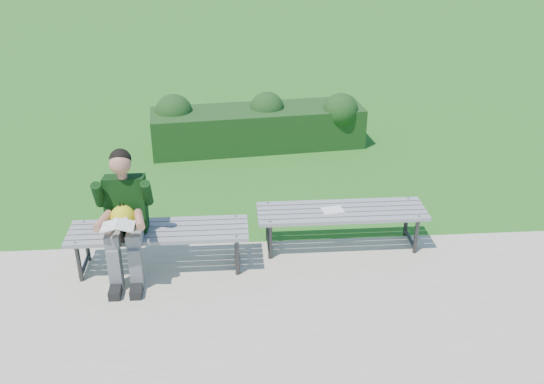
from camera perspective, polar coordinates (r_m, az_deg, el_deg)
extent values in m
plane|color=#1E7F20|center=(6.76, -3.36, -4.92)|extent=(80.00, 80.00, 0.00)
cube|color=beige|center=(5.33, -2.96, -14.61)|extent=(30.00, 3.50, 0.02)
cube|color=#1A3F12|center=(9.24, -1.33, 6.05)|extent=(3.24, 1.12, 0.60)
sphere|color=#1A3F12|center=(9.18, -9.22, 7.38)|extent=(0.61, 0.61, 0.56)
sphere|color=#1A3F12|center=(9.23, -0.48, 7.81)|extent=(0.57, 0.57, 0.52)
sphere|color=#1A3F12|center=(9.21, 6.47, 7.61)|extent=(0.58, 0.58, 0.53)
cube|color=gray|center=(6.03, -10.81, -4.61)|extent=(1.80, 0.08, 0.04)
cube|color=gray|center=(6.12, -10.71, -4.11)|extent=(1.80, 0.08, 0.04)
cube|color=gray|center=(6.21, -10.62, -3.62)|extent=(1.80, 0.08, 0.04)
cube|color=gray|center=(6.30, -10.53, -3.15)|extent=(1.80, 0.08, 0.04)
cube|color=gray|center=(6.39, -10.45, -2.70)|extent=(1.80, 0.08, 0.04)
cylinder|color=#2D2D30|center=(6.30, -17.71, -6.41)|extent=(0.04, 0.04, 0.41)
cylinder|color=#2D2D30|center=(6.62, -17.05, -4.64)|extent=(0.04, 0.04, 0.41)
cylinder|color=#2D2D30|center=(6.37, -17.59, -4.10)|extent=(0.04, 0.42, 0.04)
cylinder|color=#2D2D30|center=(6.54, -17.20, -6.58)|extent=(0.04, 0.42, 0.04)
cylinder|color=gray|center=(6.16, -18.06, -4.54)|extent=(0.02, 0.02, 0.01)
cylinder|color=gray|center=(6.51, -17.30, -2.68)|extent=(0.02, 0.02, 0.01)
cylinder|color=#2D2D30|center=(6.12, -3.30, -6.13)|extent=(0.04, 0.04, 0.41)
cylinder|color=#2D2D30|center=(6.44, -3.37, -4.31)|extent=(0.04, 0.04, 0.41)
cylinder|color=#2D2D30|center=(6.18, -3.38, -3.75)|extent=(0.04, 0.42, 0.04)
cylinder|color=#2D2D30|center=(6.35, -3.30, -6.31)|extent=(0.04, 0.42, 0.04)
cylinder|color=gray|center=(5.97, -3.36, -4.20)|extent=(0.02, 0.02, 0.01)
cylinder|color=gray|center=(6.33, -3.44, -2.30)|extent=(0.02, 0.02, 0.01)
cube|color=gray|center=(6.33, 6.90, -2.72)|extent=(1.80, 0.08, 0.04)
cube|color=gray|center=(6.42, 6.74, -2.27)|extent=(1.80, 0.08, 0.04)
cube|color=gray|center=(6.51, 6.57, -1.84)|extent=(1.80, 0.09, 0.04)
cube|color=gray|center=(6.60, 6.42, -1.41)|extent=(1.80, 0.09, 0.04)
cube|color=gray|center=(6.69, 6.26, -1.00)|extent=(1.80, 0.09, 0.04)
cylinder|color=#2D2D30|center=(6.36, -0.18, -4.69)|extent=(0.04, 0.04, 0.41)
cylinder|color=#2D2D30|center=(6.69, -0.41, -3.01)|extent=(0.04, 0.04, 0.41)
cylinder|color=#2D2D30|center=(6.43, -0.30, -2.42)|extent=(0.04, 0.42, 0.04)
cylinder|color=#2D2D30|center=(6.60, -0.29, -4.92)|extent=(0.04, 0.42, 0.04)
cylinder|color=gray|center=(6.22, -0.17, -2.80)|extent=(0.02, 0.02, 0.01)
cylinder|color=gray|center=(6.58, -0.42, -1.05)|extent=(0.02, 0.02, 0.01)
cylinder|color=#2D2D30|center=(6.64, 13.41, -4.05)|extent=(0.04, 0.04, 0.41)
cylinder|color=#2D2D30|center=(6.95, 12.54, -2.48)|extent=(0.04, 0.04, 0.41)
cylinder|color=#2D2D30|center=(6.71, 13.12, -1.89)|extent=(0.04, 0.42, 0.04)
cylinder|color=#2D2D30|center=(6.87, 12.85, -4.30)|extent=(0.04, 0.42, 0.04)
cylinder|color=gray|center=(6.50, 13.68, -2.23)|extent=(0.02, 0.02, 0.01)
cylinder|color=gray|center=(6.85, 12.70, -0.58)|extent=(0.02, 0.02, 0.01)
cube|color=gray|center=(6.09, -14.57, -3.77)|extent=(0.14, 0.42, 0.13)
cube|color=gray|center=(6.06, -12.71, -3.73)|extent=(0.14, 0.42, 0.13)
cube|color=gray|center=(6.09, -14.53, -6.98)|extent=(0.12, 0.13, 0.45)
cube|color=gray|center=(6.05, -12.66, -6.96)|extent=(0.12, 0.13, 0.45)
cube|color=black|center=(6.11, -14.48, -8.91)|extent=(0.11, 0.26, 0.09)
cube|color=black|center=(6.07, -12.61, -8.89)|extent=(0.11, 0.26, 0.09)
cube|color=black|center=(6.15, -13.59, -1.08)|extent=(0.40, 0.30, 0.59)
cylinder|color=#B5725A|center=(5.99, -13.94, 1.55)|extent=(0.10, 0.10, 0.08)
sphere|color=#B5725A|center=(5.92, -14.10, 2.61)|extent=(0.21, 0.21, 0.21)
sphere|color=black|center=(5.94, -14.09, 2.99)|extent=(0.21, 0.21, 0.21)
cylinder|color=black|center=(6.03, -16.04, -0.23)|extent=(0.10, 0.21, 0.30)
cylinder|color=black|center=(5.95, -11.71, -0.09)|extent=(0.10, 0.21, 0.30)
cylinder|color=#B5725A|center=(5.90, -15.64, -2.64)|extent=(0.14, 0.31, 0.08)
cylinder|color=#B5725A|center=(5.84, -12.38, -2.56)|extent=(0.14, 0.31, 0.08)
sphere|color=#B5725A|center=(5.75, -15.23, -3.39)|extent=(0.09, 0.09, 0.09)
sphere|color=#B5725A|center=(5.72, -13.26, -3.35)|extent=(0.09, 0.09, 0.09)
sphere|color=yellow|center=(5.97, -13.86, -2.30)|extent=(0.23, 0.23, 0.23)
cone|color=#FC5118|center=(5.87, -14.01, -2.89)|extent=(0.07, 0.07, 0.07)
cone|color=black|center=(5.92, -14.12, -1.16)|extent=(0.03, 0.04, 0.07)
cone|color=black|center=(5.92, -13.82, -1.15)|extent=(0.03, 0.04, 0.06)
sphere|color=white|center=(5.88, -14.46, -2.52)|extent=(0.04, 0.04, 0.04)
sphere|color=white|center=(5.86, -13.59, -2.49)|extent=(0.04, 0.04, 0.04)
cube|color=white|center=(5.71, -15.07, -3.09)|extent=(0.15, 0.20, 0.05)
cube|color=white|center=(5.68, -13.59, -3.06)|extent=(0.15, 0.20, 0.05)
cube|color=white|center=(6.48, 5.71, -1.69)|extent=(0.24, 0.20, 0.01)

